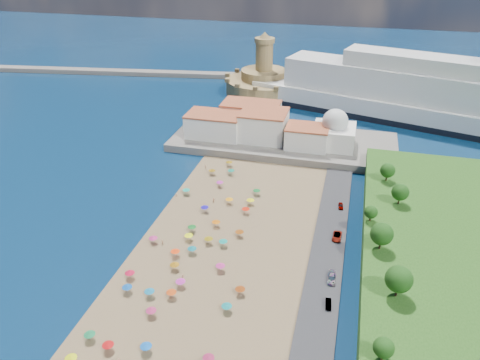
# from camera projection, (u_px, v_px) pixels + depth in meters

# --- Properties ---
(ground) EXTENTS (700.00, 700.00, 0.00)m
(ground) POSITION_uv_depth(u_px,v_px,m) (204.00, 244.00, 131.64)
(ground) COLOR #071938
(ground) RESTS_ON ground
(terrace) EXTENTS (90.00, 36.00, 3.00)m
(terrace) POSITION_uv_depth(u_px,v_px,m) (283.00, 142.00, 191.03)
(terrace) COLOR #59544C
(terrace) RESTS_ON ground
(jetty) EXTENTS (18.00, 70.00, 2.40)m
(jetty) POSITION_uv_depth(u_px,v_px,m) (251.00, 110.00, 225.86)
(jetty) COLOR #59544C
(jetty) RESTS_ON ground
(breakwater) EXTENTS (199.03, 34.77, 2.60)m
(breakwater) POSITION_uv_depth(u_px,v_px,m) (112.00, 72.00, 285.69)
(breakwater) COLOR #59544C
(breakwater) RESTS_ON ground
(waterfront_buildings) EXTENTS (57.00, 29.00, 11.00)m
(waterfront_buildings) POSITION_uv_depth(u_px,v_px,m) (253.00, 124.00, 191.42)
(waterfront_buildings) COLOR silver
(waterfront_buildings) RESTS_ON terrace
(domed_building) EXTENTS (16.00, 16.00, 15.00)m
(domed_building) POSITION_uv_depth(u_px,v_px,m) (334.00, 131.00, 181.40)
(domed_building) COLOR silver
(domed_building) RESTS_ON terrace
(fortress) EXTENTS (40.00, 40.00, 32.40)m
(fortress) POSITION_uv_depth(u_px,v_px,m) (264.00, 82.00, 248.86)
(fortress) COLOR #A68853
(fortress) RESTS_ON ground
(cruise_ship) EXTENTS (168.56, 69.80, 36.77)m
(cruise_ship) POSITION_uv_depth(u_px,v_px,m) (429.00, 100.00, 209.06)
(cruise_ship) COLOR black
(cruise_ship) RESTS_ON ground
(beach_parasols) EXTENTS (31.91, 116.05, 2.20)m
(beach_parasols) POSITION_uv_depth(u_px,v_px,m) (184.00, 266.00, 119.59)
(beach_parasols) COLOR gray
(beach_parasols) RESTS_ON beach
(beachgoers) EXTENTS (34.67, 99.66, 1.86)m
(beachgoers) POSITION_uv_depth(u_px,v_px,m) (169.00, 255.00, 125.43)
(beachgoers) COLOR tan
(beachgoers) RESTS_ON beach
(parked_cars) EXTENTS (2.60, 70.96, 1.45)m
(parked_cars) POSITION_uv_depth(u_px,v_px,m) (333.00, 269.00, 119.74)
(parked_cars) COLOR gray
(parked_cars) RESTS_ON promenade
(hillside_trees) EXTENTS (12.56, 103.94, 7.78)m
(hillside_trees) POSITION_uv_depth(u_px,v_px,m) (390.00, 269.00, 106.02)
(hillside_trees) COLOR #382314
(hillside_trees) RESTS_ON hillside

